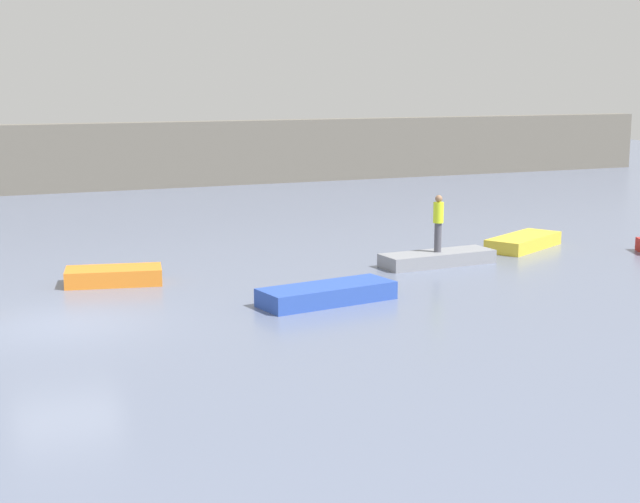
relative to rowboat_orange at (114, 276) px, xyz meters
The scene contains 6 objects.
ground_plane 4.48m from the rowboat_orange, 116.38° to the right, with size 120.00×120.00×0.00m, color slate.
rowboat_orange is the anchor object (origin of this frame).
rowboat_blue 6.39m from the rowboat_orange, 44.03° to the right, with size 3.59×1.25×0.47m, color #2B4CAD.
rowboat_grey 9.83m from the rowboat_orange, ahead, with size 3.67×1.12×0.41m, color gray.
rowboat_yellow 13.92m from the rowboat_orange, ahead, with size 3.26×1.27×0.44m, color gold.
person_hiviz_shirt 9.90m from the rowboat_orange, ahead, with size 0.32×0.32×1.77m.
Camera 1 is at (-2.98, -22.09, 5.68)m, focal length 53.00 mm.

